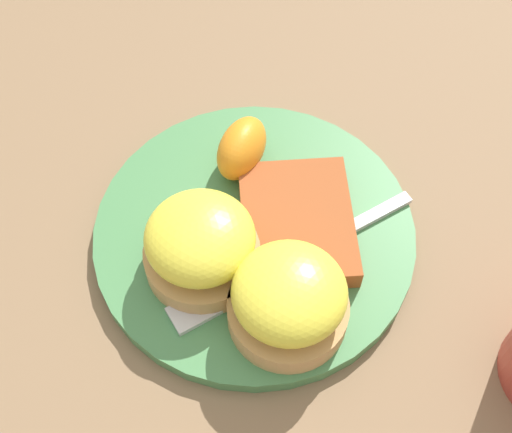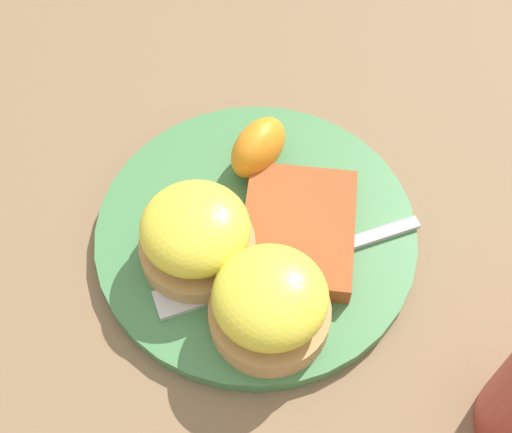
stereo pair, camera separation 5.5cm
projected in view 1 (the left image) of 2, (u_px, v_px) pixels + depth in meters
The scene contains 7 objects.
ground_plane at pixel (256, 239), 0.58m from camera, with size 1.10×1.10×0.00m, color #846647.
plate at pixel (256, 234), 0.58m from camera, with size 0.26×0.26×0.01m, color #47844C.
sandwich_benedict_left at pixel (203, 245), 0.53m from camera, with size 0.09×0.09×0.06m.
sandwich_benedict_right at pixel (291, 300), 0.50m from camera, with size 0.09×0.09×0.06m.
hashbrown_patty at pixel (299, 219), 0.56m from camera, with size 0.11×0.09×0.02m, color #A34E25.
orange_wedge at pixel (243, 148), 0.59m from camera, with size 0.06×0.04×0.04m, color orange.
fork at pixel (282, 265), 0.55m from camera, with size 0.13×0.20×0.00m.
Camera 1 is at (0.29, -0.00, 0.50)m, focal length 50.00 mm.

